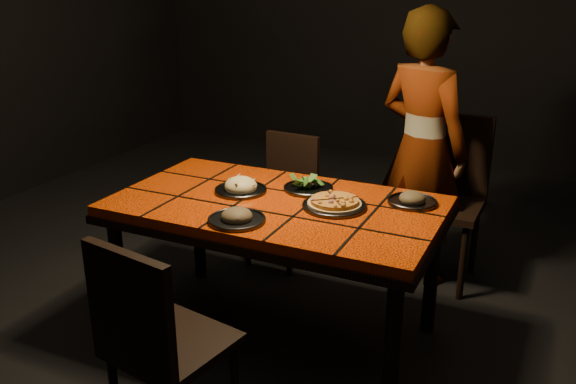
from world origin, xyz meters
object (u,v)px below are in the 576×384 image
at_px(chair_far_left, 286,190).
at_px(plate_pizza, 334,204).
at_px(chair_far_right, 446,187).
at_px(plate_pasta, 241,187).
at_px(diner, 422,149).
at_px(dining_table, 276,216).
at_px(chair_near, 155,337).

bearing_deg(chair_far_left, plate_pizza, -48.10).
relative_size(chair_far_right, plate_pizza, 2.78).
relative_size(chair_far_left, chair_far_right, 0.82).
bearing_deg(chair_far_left, chair_far_right, 15.04).
distance_m(chair_far_right, plate_pasta, 1.34).
relative_size(diner, plate_pizza, 4.53).
distance_m(dining_table, chair_near, 0.97).
bearing_deg(dining_table, chair_far_right, 59.04).
xyz_separation_m(dining_table, chair_far_left, (-0.36, 0.86, -0.19)).
height_order(chair_far_left, diner, diner).
xyz_separation_m(diner, plate_pasta, (-0.72, -0.93, -0.05)).
bearing_deg(plate_pasta, chair_near, -79.48).
bearing_deg(chair_far_right, diner, -150.17).
distance_m(dining_table, chair_far_right, 1.24).
bearing_deg(plate_pizza, plate_pasta, 179.55).
distance_m(chair_far_left, diner, 0.92).
xyz_separation_m(chair_far_left, plate_pasta, (0.13, -0.81, 0.30)).
height_order(chair_far_right, plate_pizza, chair_far_right).
distance_m(diner, plate_pasta, 1.18).
bearing_deg(plate_pizza, chair_far_left, 128.46).
bearing_deg(dining_table, plate_pizza, 8.30).
height_order(chair_far_right, plate_pasta, chair_far_right).
height_order(chair_far_right, diner, diner).
relative_size(chair_near, plate_pizza, 2.52).
relative_size(dining_table, chair_far_right, 1.60).
distance_m(dining_table, plate_pasta, 0.25).
distance_m(chair_near, chair_far_left, 1.84).
xyz_separation_m(dining_table, plate_pasta, (-0.23, 0.05, 0.10)).
xyz_separation_m(chair_near, chair_far_right, (0.68, 2.02, 0.05)).
bearing_deg(chair_near, chair_far_right, -98.53).
distance_m(chair_far_left, plate_pasta, 0.87).
height_order(diner, plate_pizza, diner).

